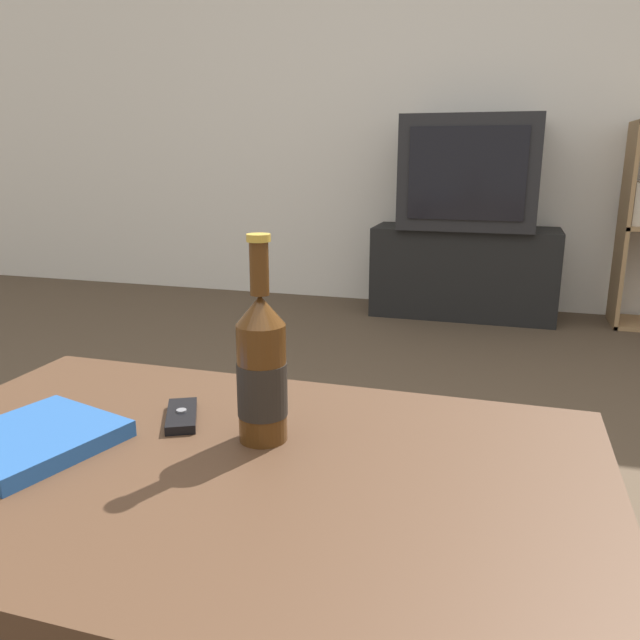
# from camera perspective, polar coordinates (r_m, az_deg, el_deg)

# --- Properties ---
(back_wall) EXTENTS (8.00, 0.05, 2.60)m
(back_wall) POSITION_cam_1_polar(r_m,az_deg,el_deg) (3.75, 12.25, 21.22)
(back_wall) COLOR silver
(back_wall) RESTS_ON ground_plane
(coffee_table) EXTENTS (1.00, 0.64, 0.47)m
(coffee_table) POSITION_cam_1_polar(r_m,az_deg,el_deg) (0.90, -8.52, -17.01)
(coffee_table) COLOR #422B1C
(coffee_table) RESTS_ON ground_plane
(tv_stand) EXTENTS (0.98, 0.37, 0.48)m
(tv_stand) POSITION_cam_1_polar(r_m,az_deg,el_deg) (3.52, 13.00, 4.30)
(tv_stand) COLOR black
(tv_stand) RESTS_ON ground_plane
(television) EXTENTS (0.69, 0.45, 0.58)m
(television) POSITION_cam_1_polar(r_m,az_deg,el_deg) (3.46, 13.51, 12.98)
(television) COLOR black
(television) RESTS_ON tv_stand
(beer_bottle) EXTENTS (0.07, 0.07, 0.29)m
(beer_bottle) POSITION_cam_1_polar(r_m,az_deg,el_deg) (0.88, -5.34, -4.59)
(beer_bottle) COLOR #47280F
(beer_bottle) RESTS_ON coffee_table
(cell_phone) EXTENTS (0.09, 0.12, 0.02)m
(cell_phone) POSITION_cam_1_polar(r_m,az_deg,el_deg) (0.99, -12.53, -8.53)
(cell_phone) COLOR black
(cell_phone) RESTS_ON coffee_table
(table_book) EXTENTS (0.23, 0.25, 0.02)m
(table_book) POSITION_cam_1_polar(r_m,az_deg,el_deg) (0.97, -24.74, -9.88)
(table_book) COLOR navy
(table_book) RESTS_ON coffee_table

